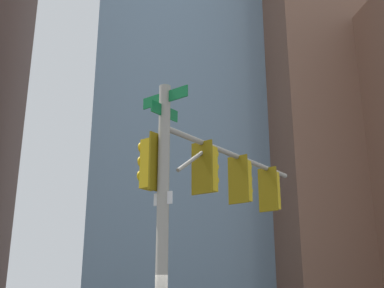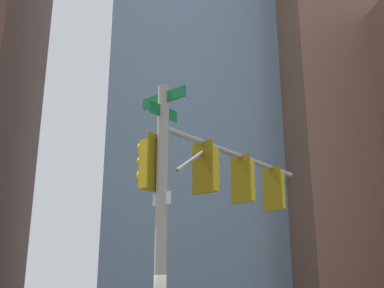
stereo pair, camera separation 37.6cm
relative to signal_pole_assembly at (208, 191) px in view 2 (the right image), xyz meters
The scene contains 3 objects.
signal_pole_assembly is the anchor object (origin of this frame).
building_glass_tower 60.81m from the signal_pole_assembly, behind, with size 26.52×25.94×76.84m, color #7A99B2.
building_brick_farside 49.31m from the signal_pole_assembly, 149.05° to the left, with size 20.14×19.74×43.37m, color #845B47.
Camera 2 is at (9.40, -0.80, 2.19)m, focal length 44.54 mm.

